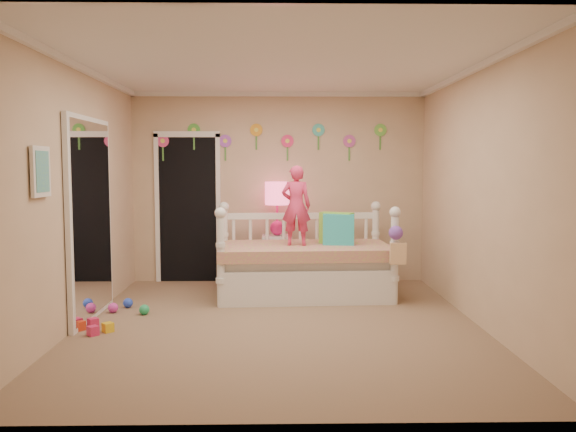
{
  "coord_description": "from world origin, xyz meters",
  "views": [
    {
      "loc": [
        -0.02,
        -5.7,
        1.59
      ],
      "look_at": [
        0.1,
        0.6,
        1.05
      ],
      "focal_mm": 35.96,
      "sensor_mm": 36.0,
      "label": 1
    }
  ],
  "objects_px": {
    "child": "(296,206)",
    "table_lamp": "(277,200)",
    "nightstand": "(277,260)",
    "daybed": "(304,250)"
  },
  "relations": [
    {
      "from": "child",
      "to": "table_lamp",
      "type": "relative_size",
      "value": 1.34
    },
    {
      "from": "daybed",
      "to": "nightstand",
      "type": "distance_m",
      "value": 0.83
    },
    {
      "from": "daybed",
      "to": "nightstand",
      "type": "xyz_separation_m",
      "value": [
        -0.33,
        0.72,
        -0.24
      ]
    },
    {
      "from": "child",
      "to": "nightstand",
      "type": "relative_size",
      "value": 1.45
    },
    {
      "from": "nightstand",
      "to": "table_lamp",
      "type": "distance_m",
      "value": 0.81
    },
    {
      "from": "daybed",
      "to": "table_lamp",
      "type": "distance_m",
      "value": 0.98
    },
    {
      "from": "child",
      "to": "nightstand",
      "type": "distance_m",
      "value": 1.13
    },
    {
      "from": "daybed",
      "to": "child",
      "type": "bearing_deg",
      "value": -152.11
    },
    {
      "from": "daybed",
      "to": "table_lamp",
      "type": "relative_size",
      "value": 2.93
    },
    {
      "from": "daybed",
      "to": "child",
      "type": "height_order",
      "value": "child"
    }
  ]
}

